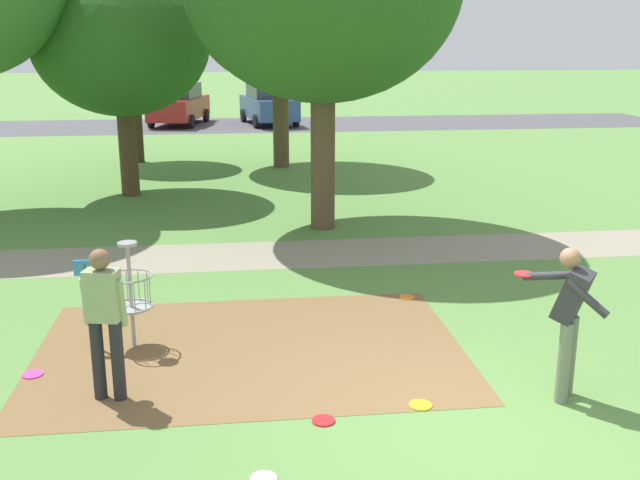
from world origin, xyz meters
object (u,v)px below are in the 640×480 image
frisbee_scattered_a (407,297)px  frisbee_scattered_b (420,405)px  frisbee_mid_grass (32,374)px  parked_car_leftmost (179,104)px  frisbee_far_right (263,479)px  frisbee_far_left (323,421)px  tree_mid_right (279,12)px  player_throwing (104,316)px  player_foreground_watching (569,314)px  tree_mid_left (121,40)px  disc_golf_basket (126,291)px  parked_car_center_left (269,104)px  tree_near_left (129,22)px

frisbee_scattered_a → frisbee_scattered_b: bearing=-101.1°
frisbee_mid_grass → frisbee_scattered_a: size_ratio=1.01×
parked_car_leftmost → frisbee_mid_grass: bearing=-90.4°
frisbee_mid_grass → frisbee_far_right: bearing=-43.4°
frisbee_far_left → tree_mid_right: bearing=87.5°
player_throwing → player_foreground_watching: bearing=-6.8°
parked_car_leftmost → frisbee_far_left: bearing=-83.6°
player_foreground_watching → frisbee_mid_grass: size_ratio=6.95×
player_foreground_watching → frisbee_scattered_a: player_foreground_watching is taller
player_foreground_watching → player_throwing: 4.97m
frisbee_mid_grass → frisbee_scattered_a: (5.00, 2.08, 0.00)m
player_foreground_watching → tree_mid_left: tree_mid_left is taller
frisbee_far_left → player_throwing: bearing=160.6°
frisbee_far_left → frisbee_scattered_a: 3.97m
frisbee_scattered_b → tree_mid_right: (-0.39, 15.37, 4.51)m
disc_golf_basket → frisbee_scattered_b: bearing=-31.3°
tree_mid_right → parked_car_center_left: bearing=88.7°
player_throwing → frisbee_far_left: player_throwing is taller
player_throwing → frisbee_far_right: (1.59, -1.76, -0.96)m
frisbee_scattered_a → tree_mid_left: size_ratio=0.04×
frisbee_far_right → tree_mid_left: 13.61m
player_foreground_watching → tree_mid_right: bearing=97.4°
player_throwing → tree_mid_left: 11.45m
player_foreground_watching → frisbee_scattered_a: 3.63m
frisbee_scattered_b → player_foreground_watching: bearing=0.3°
player_throwing → frisbee_scattered_a: size_ratio=7.03×
frisbee_mid_grass → parked_car_leftmost: parked_car_leftmost is taller
player_throwing → frisbee_mid_grass: (-1.00, 0.70, -0.96)m
frisbee_scattered_a → parked_car_center_left: size_ratio=0.05×
disc_golf_basket → tree_near_left: (-1.55, 14.80, 3.53)m
frisbee_mid_grass → parked_car_center_left: size_ratio=0.06×
player_foreground_watching → frisbee_mid_grass: 6.15m
disc_golf_basket → player_throwing: (-0.03, -1.42, 0.21)m
tree_near_left → tree_mid_right: tree_mid_right is taller
disc_golf_basket → parked_car_center_left: 24.98m
tree_near_left → parked_car_leftmost: size_ratio=1.29×
player_throwing → frisbee_scattered_a: 4.96m
player_foreground_watching → frisbee_scattered_b: player_foreground_watching is taller
tree_mid_right → parked_car_leftmost: 12.85m
parked_car_center_left → tree_mid_left: bearing=-105.9°
parked_car_center_left → frisbee_far_right: bearing=-93.3°
frisbee_far_left → frisbee_scattered_b: size_ratio=0.96×
tree_near_left → tree_mid_left: size_ratio=1.04×
disc_golf_basket → player_foreground_watching: player_foreground_watching is taller
frisbee_far_left → tree_mid_right: tree_mid_right is taller
frisbee_scattered_b → tree_mid_left: size_ratio=0.04×
frisbee_far_right → parked_car_leftmost: bearing=94.9°
player_foreground_watching → player_throwing: size_ratio=1.00×
frisbee_far_right → frisbee_scattered_b: bearing=33.7°
frisbee_mid_grass → parked_car_leftmost: 25.84m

